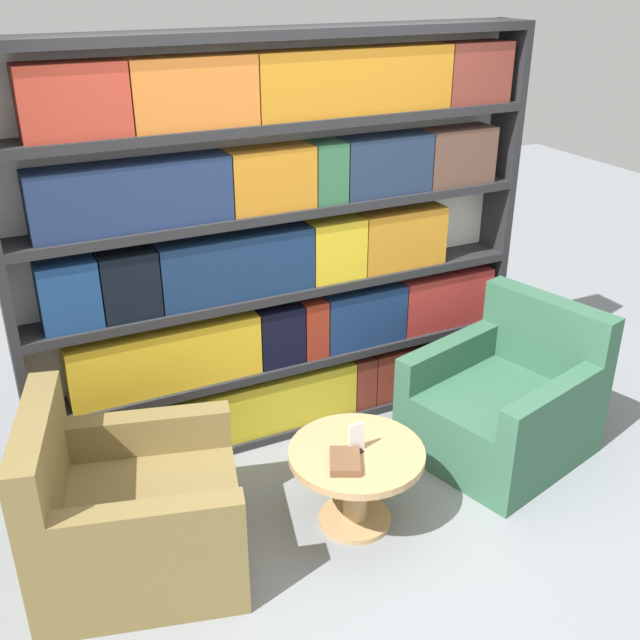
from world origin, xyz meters
TOP-DOWN VIEW (x-y plane):
  - ground_plane at (0.00, 0.00)m, footprint 14.00×14.00m
  - bookshelf at (0.01, 1.27)m, footprint 3.02×0.30m
  - armchair_left at (-1.15, 0.47)m, footprint 1.12×1.05m
  - armchair_right at (1.06, 0.47)m, footprint 1.12×1.05m
  - coffee_table at (-0.05, 0.27)m, footprint 0.69×0.69m
  - table_sign at (-0.05, 0.27)m, footprint 0.08×0.06m
  - stray_book at (-0.16, 0.20)m, footprint 0.22×0.25m

SIDE VIEW (x-z plane):
  - ground_plane at x=0.00m, z-range 0.00..0.00m
  - armchair_left at x=-1.15m, z-range -0.15..0.73m
  - armchair_right at x=1.06m, z-range -0.15..0.73m
  - coffee_table at x=-0.05m, z-range 0.10..0.54m
  - stray_book at x=-0.16m, z-range 0.44..0.48m
  - table_sign at x=-0.05m, z-range 0.43..0.59m
  - bookshelf at x=0.01m, z-range -0.02..2.33m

